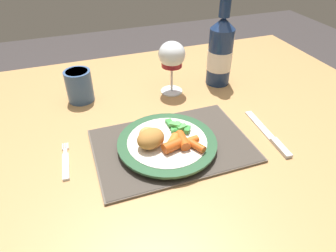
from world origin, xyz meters
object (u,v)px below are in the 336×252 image
(dining_table, at_px, (144,150))
(fork, at_px, (66,163))
(drinking_cup, at_px, (79,85))
(bottle, at_px, (220,52))
(wine_glass, at_px, (172,57))
(table_knife, at_px, (270,137))
(dinner_plate, at_px, (167,144))

(dining_table, bearing_deg, fork, -158.42)
(fork, relative_size, drinking_cup, 1.34)
(fork, xyz_separation_m, bottle, (0.49, 0.23, 0.10))
(wine_glass, bearing_deg, fork, -145.85)
(wine_glass, relative_size, drinking_cup, 1.72)
(wine_glass, bearing_deg, dining_table, -132.53)
(bottle, relative_size, drinking_cup, 2.95)
(table_knife, bearing_deg, dining_table, 152.57)
(bottle, distance_m, drinking_cup, 0.43)
(table_knife, bearing_deg, bottle, 88.51)
(dining_table, bearing_deg, drinking_cup, 124.62)
(dinner_plate, distance_m, fork, 0.23)
(dinner_plate, bearing_deg, drinking_cup, 118.93)
(drinking_cup, bearing_deg, dinner_plate, -61.07)
(wine_glass, xyz_separation_m, drinking_cup, (-0.27, 0.04, -0.07))
(dinner_plate, xyz_separation_m, fork, (-0.23, 0.03, -0.01))
(dining_table, height_order, bottle, bottle)
(drinking_cup, bearing_deg, table_knife, -39.03)
(dinner_plate, bearing_deg, table_knife, -9.77)
(fork, xyz_separation_m, wine_glass, (0.33, 0.23, 0.11))
(table_knife, relative_size, drinking_cup, 2.13)
(wine_glass, bearing_deg, bottle, 2.44)
(dining_table, bearing_deg, bottle, 27.61)
(dinner_plate, relative_size, drinking_cup, 2.50)
(table_knife, bearing_deg, dinner_plate, 170.23)
(bottle, bearing_deg, dinner_plate, -135.42)
(fork, height_order, table_knife, table_knife)
(dining_table, xyz_separation_m, wine_glass, (0.14, 0.15, 0.19))
(bottle, bearing_deg, drinking_cup, 175.17)
(table_knife, height_order, bottle, bottle)
(bottle, bearing_deg, dining_table, -152.39)
(fork, bearing_deg, wine_glass, 34.15)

